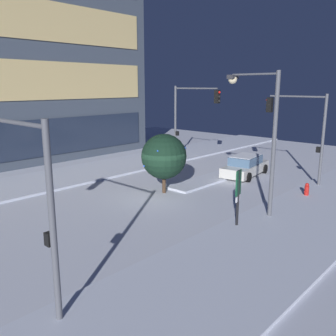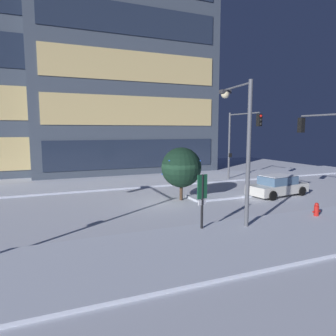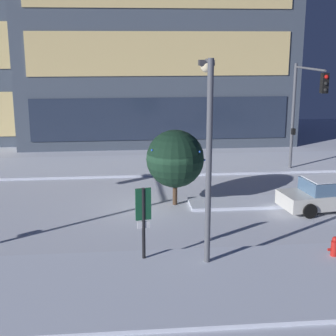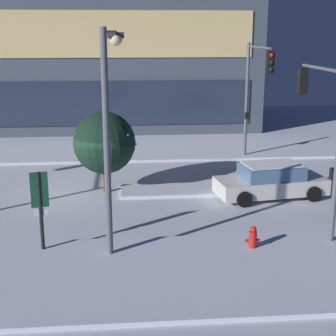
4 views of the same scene
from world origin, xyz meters
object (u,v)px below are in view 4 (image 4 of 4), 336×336
object	(u,v)px
car_near	(271,181)
decorated_tree_median	(104,143)
traffic_light_corner_far_right	(255,83)
street_lamp_arched	(110,107)
traffic_light_corner_near_right	(322,118)
parking_info_sign	(40,203)
fire_hydrant	(253,239)

from	to	relation	value
car_near	decorated_tree_median	size ratio (longest dim) A/B	1.37
traffic_light_corner_far_right	street_lamp_arched	bearing A→B (deg)	-35.43
traffic_light_corner_near_right	parking_info_sign	distance (m)	9.88
street_lamp_arched	parking_info_sign	xyz separation A→B (m)	(-2.26, -0.33, -2.93)
fire_hydrant	decorated_tree_median	xyz separation A→B (m)	(-4.94, 6.73, 1.82)
car_near	parking_info_sign	distance (m)	10.19
traffic_light_corner_far_right	parking_info_sign	bearing A→B (deg)	-42.14
car_near	parking_info_sign	xyz separation A→B (m)	(-8.87, -4.90, 1.00)
car_near	parking_info_sign	world-z (taller)	parking_info_sign
street_lamp_arched	fire_hydrant	world-z (taller)	street_lamp_arched
car_near	decorated_tree_median	distance (m)	7.36
car_near	fire_hydrant	size ratio (longest dim) A/B	5.70
parking_info_sign	decorated_tree_median	world-z (taller)	decorated_tree_median
car_near	decorated_tree_median	bearing A→B (deg)	161.05
street_lamp_arched	decorated_tree_median	size ratio (longest dim) A/B	1.96
traffic_light_corner_far_right	street_lamp_arched	distance (m)	12.42
traffic_light_corner_near_right	decorated_tree_median	size ratio (longest dim) A/B	1.63
decorated_tree_median	traffic_light_corner_near_right	bearing A→B (deg)	-32.13
traffic_light_corner_near_right	parking_info_sign	world-z (taller)	traffic_light_corner_near_right
traffic_light_corner_near_right	street_lamp_arched	xyz separation A→B (m)	(-7.24, -1.11, 0.62)
street_lamp_arched	parking_info_sign	size ratio (longest dim) A/B	2.60
traffic_light_corner_near_right	car_near	bearing A→B (deg)	10.19
traffic_light_corner_far_right	parking_info_sign	distance (m)	14.33
decorated_tree_median	car_near	bearing A→B (deg)	-10.94
traffic_light_corner_far_right	fire_hydrant	xyz separation A→B (m)	(-2.71, -10.91, -3.93)
street_lamp_arched	fire_hydrant	size ratio (longest dim) A/B	8.13
traffic_light_corner_far_right	parking_info_sign	world-z (taller)	traffic_light_corner_far_right
traffic_light_corner_far_right	fire_hydrant	size ratio (longest dim) A/B	7.33
car_near	fire_hydrant	bearing A→B (deg)	-119.66
car_near	street_lamp_arched	world-z (taller)	street_lamp_arched
fire_hydrant	decorated_tree_median	world-z (taller)	decorated_tree_median
traffic_light_corner_near_right	fire_hydrant	bearing A→B (deg)	124.63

